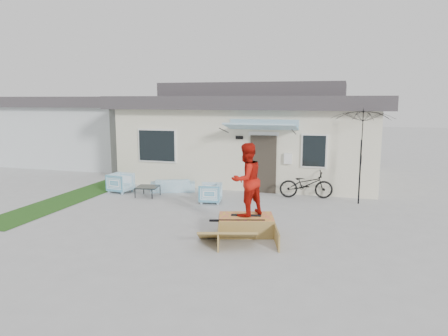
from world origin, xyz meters
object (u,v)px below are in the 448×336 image
(coffee_table, at_px, (148,191))
(skater, at_px, (246,178))
(patio_umbrella, at_px, (361,151))
(skateboard, at_px, (246,215))
(armchair_right, at_px, (210,192))
(armchair_left, at_px, (121,182))
(skate_ramp, at_px, (246,225))
(loveseat, at_px, (173,183))
(bicycle, at_px, (306,181))

(coffee_table, height_order, skater, skater)
(patio_umbrella, height_order, skateboard, patio_umbrella)
(armchair_right, bearing_deg, skateboard, 24.56)
(armchair_left, distance_m, skate_ramp, 6.51)
(loveseat, bearing_deg, bicycle, 162.11)
(loveseat, relative_size, skateboard, 2.15)
(armchair_left, bearing_deg, patio_umbrella, -78.14)
(loveseat, xyz_separation_m, coffee_table, (-0.51, -1.04, -0.14))
(coffee_table, bearing_deg, skater, -35.25)
(coffee_table, height_order, bicycle, bicycle)
(loveseat, height_order, skateboard, loveseat)
(loveseat, relative_size, skate_ramp, 0.90)
(loveseat, distance_m, coffee_table, 1.17)
(armchair_right, bearing_deg, skate_ramp, 24.32)
(skateboard, bearing_deg, bicycle, 65.86)
(coffee_table, relative_size, patio_umbrella, 0.31)
(loveseat, height_order, armchair_left, armchair_left)
(armchair_right, distance_m, skater, 3.53)
(bicycle, distance_m, patio_umbrella, 2.12)
(armchair_left, xyz_separation_m, skateboard, (5.53, -3.37, 0.09))
(loveseat, bearing_deg, armchair_right, 124.41)
(bicycle, relative_size, skater, 0.99)
(skateboard, distance_m, skater, 0.95)
(armchair_right, distance_m, patio_umbrella, 5.06)
(coffee_table, bearing_deg, skate_ramp, -35.56)
(skateboard, height_order, skater, skater)
(patio_umbrella, bearing_deg, loveseat, 179.66)
(coffee_table, distance_m, skateboard, 5.25)
(armchair_left, xyz_separation_m, armchair_right, (3.66, -0.58, -0.03))
(armchair_left, height_order, skater, skater)
(skateboard, xyz_separation_m, skater, (0.00, -0.00, 0.95))
(armchair_left, bearing_deg, coffee_table, -97.94)
(bicycle, bearing_deg, skate_ramp, 155.97)
(patio_umbrella, bearing_deg, armchair_right, -165.29)
(skateboard, bearing_deg, armchair_left, 138.52)
(bicycle, bearing_deg, armchair_left, 88.29)
(armchair_right, distance_m, skate_ramp, 3.41)
(skater, bearing_deg, skateboard, -145.54)
(skate_ramp, bearing_deg, patio_umbrella, 39.49)
(loveseat, height_order, coffee_table, loveseat)
(skateboard, bearing_deg, coffee_table, 134.58)
(bicycle, height_order, skateboard, bicycle)
(coffee_table, bearing_deg, armchair_left, 164.67)
(loveseat, height_order, armchair_right, armchair_right)
(coffee_table, distance_m, skate_ramp, 5.27)
(armchair_left, height_order, bicycle, bicycle)
(loveseat, distance_m, bicycle, 4.87)
(loveseat, distance_m, skate_ramp, 5.58)
(armchair_left, bearing_deg, skateboard, -113.93)
(bicycle, xyz_separation_m, skate_ramp, (-1.08, -4.42, -0.36))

